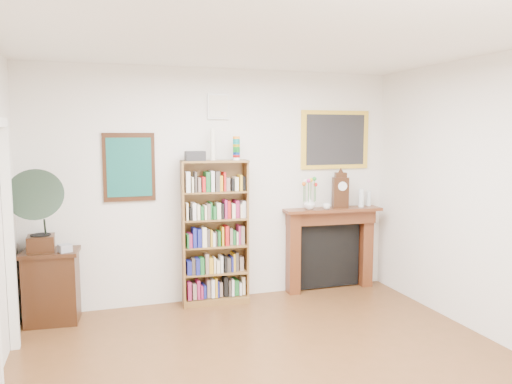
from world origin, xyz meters
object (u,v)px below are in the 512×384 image
(fireplace, at_px, (330,242))
(bottle_left, at_px, (361,198))
(bookshelf, at_px, (215,224))
(side_cabinet, at_px, (52,287))
(mantel_clock, at_px, (340,191))
(flower_vase, at_px, (310,203))
(teacup, at_px, (326,206))
(gramophone, at_px, (38,206))
(bottle_right, at_px, (369,198))
(cd_stack, at_px, (65,248))

(fireplace, xyz_separation_m, bottle_left, (0.41, -0.08, 0.57))
(fireplace, bearing_deg, bookshelf, -173.36)
(bookshelf, xyz_separation_m, side_cabinet, (-1.82, -0.07, -0.56))
(mantel_clock, height_order, flower_vase, mantel_clock)
(mantel_clock, xyz_separation_m, teacup, (-0.23, -0.06, -0.18))
(gramophone, bearing_deg, bottle_left, 1.09)
(side_cabinet, distance_m, teacup, 3.33)
(side_cabinet, distance_m, bottle_right, 4.00)
(gramophone, xyz_separation_m, cd_stack, (0.24, 0.02, -0.46))
(fireplace, relative_size, bottle_right, 6.48)
(teacup, xyz_separation_m, bottle_left, (0.52, 0.05, 0.08))
(teacup, distance_m, bottle_right, 0.68)
(cd_stack, xyz_separation_m, flower_vase, (2.90, 0.20, 0.32))
(gramophone, bearing_deg, bottle_right, 1.86)
(teacup, bearing_deg, cd_stack, -177.72)
(bookshelf, distance_m, gramophone, 1.95)
(bookshelf, bearing_deg, mantel_clock, 5.70)
(flower_vase, bearing_deg, teacup, -20.72)
(fireplace, relative_size, teacup, 13.16)
(cd_stack, height_order, bottle_left, bottle_left)
(cd_stack, relative_size, bottle_left, 0.50)
(fireplace, bearing_deg, bottle_right, 2.36)
(cd_stack, bearing_deg, mantel_clock, 3.22)
(cd_stack, relative_size, teacup, 1.22)
(bookshelf, xyz_separation_m, fireplace, (1.55, 0.07, -0.33))
(gramophone, bearing_deg, fireplace, 2.72)
(bottle_left, bearing_deg, teacup, -174.75)
(bookshelf, xyz_separation_m, gramophone, (-1.91, -0.20, 0.33))
(side_cabinet, height_order, mantel_clock, mantel_clock)
(bookshelf, bearing_deg, bottle_right, 6.94)
(mantel_clock, relative_size, teacup, 4.63)
(gramophone, distance_m, teacup, 3.35)
(fireplace, distance_m, cd_stack, 3.23)
(bottle_left, bearing_deg, flower_vase, 177.82)
(mantel_clock, relative_size, flower_vase, 3.05)
(gramophone, xyz_separation_m, bottle_left, (3.86, 0.19, -0.10))
(side_cabinet, distance_m, cd_stack, 0.48)
(bottle_right, bearing_deg, bookshelf, -178.67)
(bookshelf, xyz_separation_m, flower_vase, (1.23, 0.01, 0.19))
(teacup, bearing_deg, bookshelf, 177.56)
(teacup, bearing_deg, bottle_left, 5.25)
(side_cabinet, height_order, cd_stack, cd_stack)
(side_cabinet, bearing_deg, bottle_left, 6.11)
(teacup, height_order, bottle_right, bottle_right)
(side_cabinet, distance_m, bottle_left, 3.86)
(side_cabinet, xyz_separation_m, bottle_left, (3.77, 0.06, 0.80))
(gramophone, distance_m, mantel_clock, 3.57)
(gramophone, bearing_deg, mantel_clock, 1.57)
(cd_stack, bearing_deg, teacup, 2.28)
(teacup, bearing_deg, flower_vase, 159.28)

